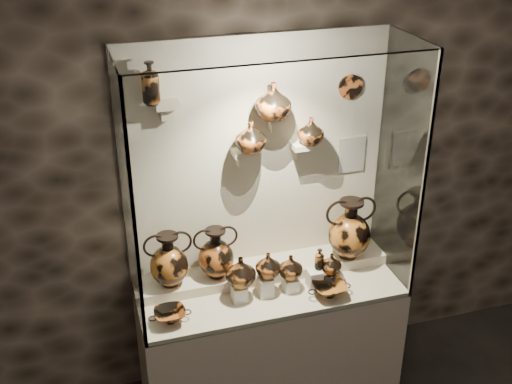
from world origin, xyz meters
TOP-DOWN VIEW (x-y plane):
  - wall_back at (0.00, 2.50)m, footprint 5.00×0.02m
  - plinth at (0.00, 2.18)m, footprint 1.70×0.60m
  - front_tier at (0.00, 2.18)m, footprint 1.68×0.58m
  - rear_tier at (0.00, 2.35)m, footprint 1.70×0.25m
  - back_panel at (0.00, 2.50)m, footprint 1.70×0.03m
  - glass_front at (0.00, 1.88)m, footprint 1.70×0.01m
  - glass_left at (-0.85, 2.18)m, footprint 0.01×0.60m
  - glass_right at (0.85, 2.18)m, footprint 0.01×0.60m
  - glass_top at (0.00, 2.18)m, footprint 1.70×0.60m
  - frame_post_left at (-0.84, 1.89)m, footprint 0.02×0.02m
  - frame_post_right at (0.84, 1.89)m, footprint 0.02×0.02m
  - pedestal_a at (-0.22, 2.13)m, footprint 0.09×0.09m
  - pedestal_b at (-0.05, 2.13)m, footprint 0.09×0.09m
  - pedestal_c at (0.12, 2.13)m, footprint 0.09×0.09m
  - pedestal_d at (0.28, 2.13)m, footprint 0.09×0.09m
  - pedestal_e at (0.42, 2.13)m, footprint 0.09×0.09m
  - bracket_ul at (-0.55, 2.42)m, footprint 0.14×0.12m
  - bracket_ca at (-0.10, 2.42)m, footprint 0.14×0.12m
  - bracket_cb at (0.10, 2.42)m, footprint 0.10×0.12m
  - bracket_cc at (0.28, 2.42)m, footprint 0.14×0.12m
  - amphora_left at (-0.62, 2.33)m, footprint 0.38×0.38m
  - amphora_mid at (-0.32, 2.33)m, footprint 0.31×0.31m
  - amphora_right at (0.59, 2.30)m, footprint 0.38×0.38m
  - jug_a at (-0.21, 2.15)m, footprint 0.24×0.24m
  - jug_b at (-0.03, 2.15)m, footprint 0.21×0.21m
  - jug_c at (0.12, 2.15)m, footprint 0.20×0.20m
  - jug_e at (0.40, 2.14)m, footprint 0.15×0.15m
  - lekythos_small at (0.31, 2.15)m, footprint 0.09×0.09m
  - kylix_left at (-0.67, 2.04)m, footprint 0.28×0.25m
  - kylix_right at (0.33, 2.00)m, footprint 0.32×0.29m
  - lekythos_tall at (-0.64, 2.40)m, footprint 0.11×0.11m
  - ovoid_vase_a at (-0.07, 2.38)m, footprint 0.23×0.23m
  - ovoid_vase_b at (0.06, 2.36)m, footprint 0.22×0.22m
  - ovoid_vase_c at (0.32, 2.39)m, footprint 0.21×0.21m
  - wall_plate at (0.60, 2.47)m, footprint 0.16×0.02m
  - info_placard at (0.65, 2.47)m, footprint 0.19×0.01m

SIDE VIEW (x-z plane):
  - plinth at x=0.00m, z-range 0.00..0.80m
  - front_tier at x=0.00m, z-range 0.80..0.83m
  - rear_tier at x=0.00m, z-range 0.80..0.90m
  - pedestal_e at x=0.42m, z-range 0.83..0.91m
  - pedestal_c at x=0.12m, z-range 0.83..0.92m
  - kylix_left at x=-0.67m, z-range 0.83..0.93m
  - pedestal_a at x=-0.22m, z-range 0.83..0.93m
  - kylix_right at x=0.33m, z-range 0.83..0.94m
  - pedestal_d at x=0.28m, z-range 0.83..0.95m
  - pedestal_b at x=-0.05m, z-range 0.83..0.96m
  - jug_e at x=0.40m, z-range 0.91..1.05m
  - jug_c at x=0.12m, z-range 0.92..1.08m
  - jug_a at x=-0.21m, z-range 0.93..1.13m
  - lekythos_small at x=0.31m, z-range 0.95..1.11m
  - jug_b at x=-0.03m, z-range 0.96..1.13m
  - amphora_mid at x=-0.32m, z-range 0.90..1.24m
  - amphora_left at x=-0.62m, z-range 0.90..1.26m
  - amphora_right at x=0.59m, z-range 0.90..1.32m
  - info_placard at x=0.65m, z-range 1.44..1.69m
  - wall_back at x=0.00m, z-range 0.00..3.20m
  - back_panel at x=0.00m, z-range 0.80..2.40m
  - glass_front at x=0.00m, z-range 0.80..2.40m
  - glass_left at x=-0.85m, z-range 0.80..2.40m
  - glass_right at x=0.85m, z-range 0.80..2.40m
  - frame_post_left at x=-0.84m, z-range 0.80..2.40m
  - frame_post_right at x=0.84m, z-range 0.80..2.40m
  - bracket_ca at x=-0.10m, z-range 1.68..1.72m
  - bracket_cc at x=0.28m, z-range 1.68..1.72m
  - ovoid_vase_c at x=0.32m, z-range 1.72..1.89m
  - ovoid_vase_a at x=-0.07m, z-range 1.72..1.91m
  - bracket_cb at x=0.10m, z-range 1.88..1.92m
  - ovoid_vase_b at x=0.06m, z-range 1.92..2.14m
  - wall_plate at x=0.60m, z-range 1.95..2.11m
  - bracket_ul at x=-0.55m, z-range 2.03..2.07m
  - lekythos_tall at x=-0.64m, z-range 2.07..2.34m
  - glass_top at x=0.00m, z-range 2.39..2.40m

